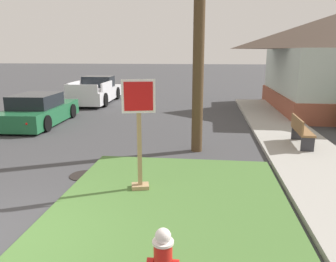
% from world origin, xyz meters
% --- Properties ---
extents(grass_corner_patch, '(4.43, 5.62, 0.08)m').
position_xyz_m(grass_corner_patch, '(2.50, 1.52, 0.04)').
color(grass_corner_patch, '#477033').
rests_on(grass_corner_patch, ground).
extents(sidewalk_strip, '(2.20, 19.28, 0.12)m').
position_xyz_m(sidewalk_strip, '(5.91, 6.34, 0.06)').
color(sidewalk_strip, '#9E9B93').
rests_on(sidewalk_strip, ground).
extents(stop_sign, '(0.65, 0.36, 2.28)m').
position_xyz_m(stop_sign, '(1.76, 2.26, 1.16)').
color(stop_sign, '#A3845B').
rests_on(stop_sign, grass_corner_patch).
extents(manhole_cover, '(0.70, 0.70, 0.02)m').
position_xyz_m(manhole_cover, '(0.25, 3.00, 0.01)').
color(manhole_cover, black).
rests_on(manhole_cover, ground).
extents(parked_sedan_green, '(2.06, 4.41, 1.25)m').
position_xyz_m(parked_sedan_green, '(-3.68, 8.42, 0.54)').
color(parked_sedan_green, '#1E6038').
rests_on(parked_sedan_green, ground).
extents(pickup_truck_white, '(2.22, 5.11, 1.48)m').
position_xyz_m(pickup_truck_white, '(-3.34, 14.51, 0.62)').
color(pickup_truck_white, silver).
rests_on(pickup_truck_white, ground).
extents(street_bench, '(0.46, 1.50, 0.85)m').
position_xyz_m(street_bench, '(5.94, 5.97, 0.58)').
color(street_bench, brown).
rests_on(street_bench, sidewalk_strip).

